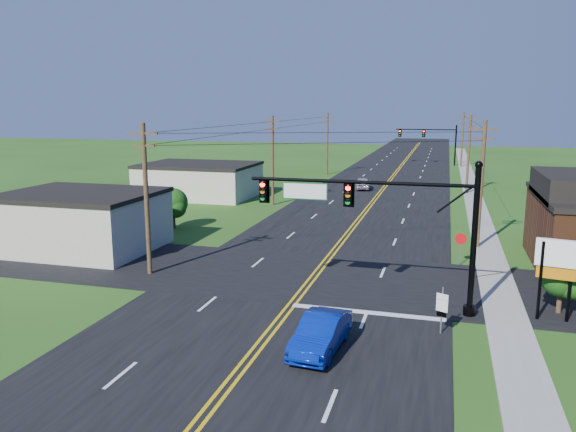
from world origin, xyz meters
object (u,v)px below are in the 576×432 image
(stop_sign, at_px, (461,242))
(route_sign, at_px, (442,307))
(signal_mast_main, at_px, (379,214))
(signal_mast_far, at_px, (429,138))
(blue_car, at_px, (321,334))

(stop_sign, bearing_deg, route_sign, -80.65)
(signal_mast_main, height_order, signal_mast_far, same)
(signal_mast_far, height_order, blue_car, signal_mast_far)
(blue_car, bearing_deg, signal_mast_far, 93.50)
(signal_mast_far, bearing_deg, signal_mast_main, -90.08)
(signal_mast_main, distance_m, signal_mast_far, 72.00)
(signal_mast_main, bearing_deg, stop_sign, 65.13)
(signal_mast_far, xyz_separation_m, blue_car, (-1.69, -77.79, -3.81))
(signal_mast_main, height_order, stop_sign, signal_mast_main)
(blue_car, height_order, stop_sign, stop_sign)
(route_sign, xyz_separation_m, stop_sign, (1.00, 11.67, 0.25))
(signal_mast_far, bearing_deg, blue_car, -91.24)
(blue_car, relative_size, route_sign, 2.05)
(signal_mast_far, distance_m, stop_sign, 63.22)
(route_sign, bearing_deg, blue_car, -122.20)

